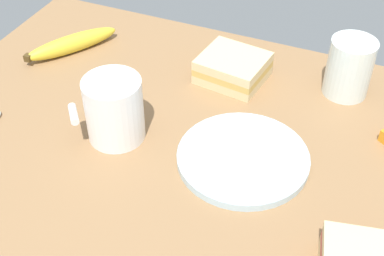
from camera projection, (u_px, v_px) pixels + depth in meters
The scene contains 6 objects.
tabletop at pixel (192, 148), 80.71cm from camera, with size 90.00×64.00×2.00cm, color #936D47.
plate_of_food at pixel (243, 158), 76.79cm from camera, with size 19.14×19.14×1.20cm.
coffee_mug_black at pixel (114, 109), 78.03cm from camera, with size 10.55×9.93×10.04cm.
sandwich_side at pixel (233, 68), 91.02cm from camera, with size 11.90×10.98×4.40cm.
glass_of_milk at pixel (349, 71), 86.84cm from camera, with size 7.40×7.40×9.78cm.
banana at pixel (72, 44), 97.91cm from camera, with size 12.48×16.63×3.27cm.
Camera 1 is at (-22.88, 54.15, 56.39)cm, focal length 49.88 mm.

